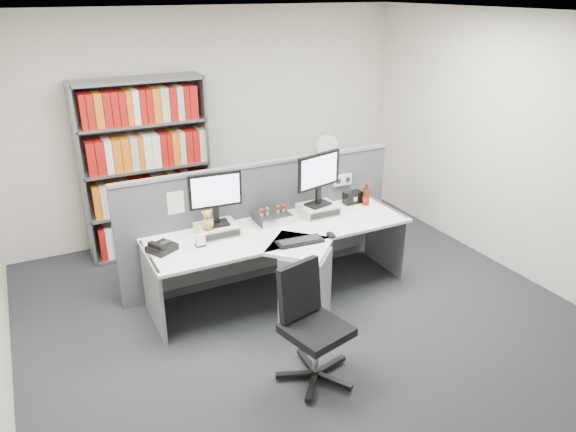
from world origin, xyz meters
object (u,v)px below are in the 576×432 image
keyboard (300,241)px  filing_cabinet (325,204)px  speaker (353,197)px  mouse (331,235)px  desk_fan (326,151)px  desk_phone (162,248)px  desktop_pc (272,217)px  shelving_unit (146,170)px  desk (291,263)px  desk_calendar (200,241)px  cola_bottle (366,197)px  monitor_left (215,194)px  monitor_right (319,175)px  office_chair (310,321)px

keyboard → filing_cabinet: (1.17, 1.54, -0.38)m
speaker → mouse: bearing=-135.8°
desk_fan → mouse: bearing=-118.8°
desk_phone → desktop_pc: bearing=7.7°
desk_phone → shelving_unit: shelving_unit is taller
desk → desk_calendar: desk_calendar is taller
mouse → desk_calendar: 1.21m
desk_phone → cola_bottle: cola_bottle is taller
monitor_left → cola_bottle: (1.69, -0.01, -0.31)m
filing_cabinet → desktop_pc: bearing=-140.7°
desk → speaker: 1.16m
monitor_right → office_chair: (-0.86, -1.39, -0.65)m
monitor_right → filing_cabinet: bearing=55.9°
office_chair → desk_fan: bearing=57.3°
filing_cabinet → shelving_unit: bearing=167.9°
office_chair → monitor_right: bearing=58.4°
office_chair → speaker: bearing=47.9°
desk → shelving_unit: bearing=116.0°
keyboard → cola_bottle: 1.19m
speaker → office_chair: size_ratio=0.21×
monitor_right → keyboard: size_ratio=1.24×
speaker → shelving_unit: shelving_unit is taller
desktop_pc → mouse: (0.33, -0.58, -0.02)m
monitor_left → speaker: monitor_left is taller
shelving_unit → mouse: bearing=-58.2°
desk → desktop_pc: desktop_pc is taller
desk → cola_bottle: size_ratio=10.39×
desk → mouse: bearing=-24.8°
keyboard → office_chair: 0.98m
speaker → filing_cabinet: speaker is taller
desk_calendar → filing_cabinet: (2.01, 1.19, -0.42)m
monitor_right → speaker: monitor_right is taller
monitor_right → keyboard: monitor_right is taller
monitor_right → desktop_pc: size_ratio=1.66×
speaker → desk_phone: bearing=-174.4°
shelving_unit → cola_bottle: bearing=-36.4°
desk_calendar → filing_cabinet: 2.38m
desk → shelving_unit: size_ratio=1.30×
keyboard → desk_calendar: bearing=157.7°
desk_calendar → cola_bottle: size_ratio=0.46×
desk_calendar → desk_fan: desk_fan is taller
monitor_left → desktop_pc: (0.60, 0.04, -0.36)m
desk → office_chair: size_ratio=2.77×
desktop_pc → cola_bottle: 1.09m
desktop_pc → office_chair: 1.50m
speaker → desk_fan: (0.20, 0.92, 0.25)m
monitor_right → desk_fan: 1.23m
desk → keyboard: (0.03, -0.14, 0.28)m
mouse → shelving_unit: shelving_unit is taller
desk → desk_calendar: 0.90m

